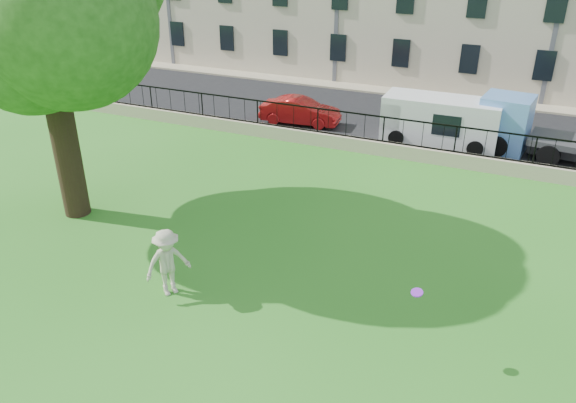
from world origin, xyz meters
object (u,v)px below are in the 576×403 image
at_px(frisbee, 417,293).
at_px(red_sedan, 300,111).
at_px(man, 168,263).
at_px(blue_truck, 551,131).
at_px(white_van, 440,121).

xyz_separation_m(frisbee, red_sedan, (-8.86, 14.37, -1.11)).
bearing_deg(man, red_sedan, 42.42).
xyz_separation_m(frisbee, blue_truck, (2.50, 14.54, -0.56)).
bearing_deg(white_van, frisbee, -82.58).
bearing_deg(frisbee, man, -177.97).
bearing_deg(blue_truck, red_sedan, -171.86).
xyz_separation_m(red_sedan, blue_truck, (11.36, 0.18, 0.55)).
bearing_deg(frisbee, white_van, 98.06).
distance_m(man, red_sedan, 14.79).
xyz_separation_m(man, frisbee, (6.50, 0.23, 0.79)).
bearing_deg(blue_truck, man, -114.09).
relative_size(white_van, blue_truck, 0.88).
bearing_deg(red_sedan, blue_truck, -94.84).
height_order(frisbee, blue_truck, blue_truck).
xyz_separation_m(white_van, blue_truck, (4.53, 0.18, 0.14)).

